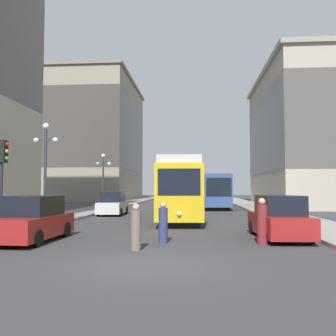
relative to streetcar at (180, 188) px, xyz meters
name	(u,v)px	position (x,y,z in m)	size (l,w,h in m)	color
ground_plane	(142,264)	(-0.42, -15.00, -2.10)	(200.00, 200.00, 0.00)	#38383A
sidewalk_left	(127,203)	(-8.44, 25.00, -2.03)	(3.40, 120.00, 0.15)	gray
sidewalk_right	(244,203)	(7.60, 25.00, -2.03)	(3.40, 120.00, 0.15)	gray
streetcar	(180,188)	(0.00, 0.00, 0.00)	(3.08, 12.99, 3.89)	black
transit_bus	(213,190)	(3.01, 14.76, -0.15)	(2.94, 12.91, 3.45)	black
parked_car_left_near	(113,204)	(-5.44, 3.41, -1.26)	(1.97, 4.35, 1.82)	black
parked_car_left_mid	(33,220)	(-5.43, -10.91, -1.26)	(1.96, 4.53, 1.82)	black
parked_car_right_far	(279,219)	(4.60, -9.42, -1.26)	(2.03, 4.59, 1.82)	black
pedestrian_crossing_near	(163,224)	(-0.18, -11.02, -1.36)	(0.36, 0.36, 1.59)	navy
pedestrian_crossing_far	(262,222)	(3.61, -10.98, -1.29)	(0.39, 0.39, 1.75)	maroon
pedestrian_on_sidewalk	(136,228)	(-0.97, -12.77, -1.35)	(0.36, 0.36, 1.60)	#6B5B4C
traffic_light_near_left	(2,162)	(-7.12, -10.31, 1.14)	(0.47, 0.36, 4.02)	#232328
lamp_post_left_near	(45,157)	(-7.34, -5.32, 1.75)	(1.41, 0.36, 5.65)	#333338
lamp_post_left_far	(103,173)	(-7.34, 7.66, 1.43)	(1.41, 0.36, 5.10)	#333338
building_left_midblock	(92,139)	(-17.77, 39.85, 8.86)	(15.87, 24.27, 21.31)	gray
building_right_corner	(325,137)	(16.59, 19.69, 6.15)	(15.19, 22.05, 16.10)	#B2A893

